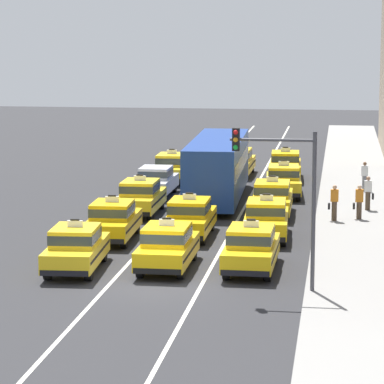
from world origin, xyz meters
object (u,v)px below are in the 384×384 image
taxi_center_fourth (237,161)px  taxi_right_second (266,218)px  pedestrian_mid_block (365,176)px  pedestrian_trailing (368,193)px  taxi_left_second (113,220)px  sedan_left_fourth (156,180)px  taxi_right_fifth (285,165)px  taxi_left_third (140,196)px  taxi_center_second (190,217)px  taxi_center_nearest (167,246)px  taxi_left_fifth (172,167)px  taxi_right_third (272,198)px  taxi_right_nearest (251,247)px  bus_center_third (218,166)px  taxi_right_fourth (284,180)px  pedestrian_near_crosswalk (359,202)px  traffic_light_pole (285,182)px  taxi_left_nearest (76,247)px  pedestrian_by_storefront (334,203)px

taxi_center_fourth → taxi_right_second: same height
pedestrian_mid_block → pedestrian_trailing: bearing=-89.4°
taxi_left_second → taxi_center_fourth: (3.24, 20.06, 0.00)m
sedan_left_fourth → taxi_right_fifth: 9.63m
taxi_left_third → taxi_center_second: bearing=-58.5°
taxi_center_nearest → taxi_center_fourth: (0.11, 24.90, 0.00)m
taxi_left_fifth → taxi_right_third: bearing=-57.5°
taxi_right_nearest → taxi_left_second: bearing=143.1°
taxi_center_nearest → pedestrian_trailing: taxi_center_nearest is taller
taxi_left_second → sedan_left_fourth: bearing=91.3°
taxi_right_third → taxi_right_second: bearing=-88.8°
sedan_left_fourth → taxi_right_fifth: (6.46, 7.14, 0.03)m
taxi_center_fourth → taxi_left_fifth: bearing=-137.7°
taxi_right_third → pedestrian_trailing: 4.75m
bus_center_third → taxi_right_fifth: (3.05, 8.15, -0.94)m
taxi_right_fourth → taxi_left_fifth: bearing=147.5°
taxi_right_third → pedestrian_mid_block: (4.47, 7.35, 0.08)m
taxi_center_fourth → pedestrian_near_crosswalk: taxi_center_fourth is taller
pedestrian_near_crosswalk → traffic_light_pole: size_ratio=0.29×
taxi_center_second → bus_center_third: (0.05, 9.62, 0.94)m
taxi_left_nearest → taxi_right_fourth: bearing=70.1°
taxi_center_second → pedestrian_near_crosswalk: size_ratio=2.86×
taxi_left_nearest → taxi_right_third: bearing=62.6°
taxi_center_second → taxi_right_fifth: size_ratio=0.99×
pedestrian_mid_block → taxi_right_fourth: bearing=-161.1°
taxi_left_fifth → taxi_right_nearest: same height
taxi_left_second → sedan_left_fourth: 11.75m
taxi_left_second → pedestrian_by_storefront: taxi_left_second is taller
pedestrian_mid_block → sedan_left_fourth: bearing=-167.9°
pedestrian_by_storefront → traffic_light_pole: bearing=-96.9°
taxi_center_fourth → pedestrian_by_storefront: bearing=-68.4°
taxi_left_third → taxi_center_fourth: bearing=76.7°
bus_center_third → taxi_right_fourth: bus_center_third is taller
traffic_light_pole → taxi_center_second: bearing=116.6°
taxi_center_second → taxi_right_third: bearing=60.9°
pedestrian_trailing → pedestrian_near_crosswalk: bearing=-100.8°
taxi_left_second → taxi_right_fourth: bearing=63.0°
bus_center_third → pedestrian_mid_block: size_ratio=7.07×
pedestrian_near_crosswalk → bus_center_third: bearing=144.8°
sedan_left_fourth → taxi_left_second: bearing=-88.7°
taxi_center_fourth → pedestrian_mid_block: bearing=-38.6°
pedestrian_by_storefront → taxi_left_fifth: bearing=128.5°
taxi_left_second → taxi_center_second: bearing=19.8°
taxi_left_nearest → taxi_left_second: (0.14, 5.59, 0.00)m
taxi_left_third → taxi_right_second: bearing=-37.7°
taxi_center_fourth → pedestrian_near_crosswalk: bearing=-63.8°
taxi_right_fourth → taxi_left_third: bearing=-135.3°
taxi_right_third → pedestrian_trailing: size_ratio=2.79×
taxi_center_nearest → taxi_right_fourth: (3.31, 17.48, 0.00)m
taxi_right_fourth → pedestrian_trailing: 6.21m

